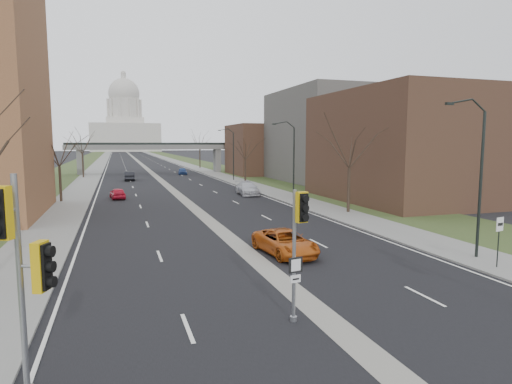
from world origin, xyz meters
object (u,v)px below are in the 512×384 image
signal_pole_left (22,255)px  car_left_near (118,193)px  car_left_far (130,176)px  car_right_far (183,171)px  car_right_near (285,242)px  speed_limit_sign (499,233)px  signal_pole_median (298,232)px  car_right_mid (248,189)px

signal_pole_left → car_left_near: 40.27m
car_left_far → car_right_far: 15.21m
car_right_near → signal_pole_left: bearing=-141.4°
car_left_near → car_right_near: car_right_near is taller
speed_limit_sign → car_right_near: speed_limit_sign is taller
car_left_far → car_right_far: size_ratio=1.13×
signal_pole_median → car_left_far: (-3.87, 62.45, -2.59)m
car_left_near → speed_limit_sign: bearing=111.2°
signal_pole_left → car_right_mid: size_ratio=1.05×
car_left_near → car_left_far: (2.08, 24.43, 0.12)m
signal_pole_left → signal_pole_median: (8.24, 2.07, -0.39)m
speed_limit_sign → signal_pole_median: bearing=-177.4°
signal_pole_median → car_right_near: (3.19, 9.11, -2.65)m
car_right_mid → car_right_near: bearing=-99.1°
signal_pole_median → speed_limit_sign: signal_pole_median is taller
signal_pole_left → car_left_near: bearing=108.7°
speed_limit_sign → car_right_near: 11.14m
signal_pole_left → car_right_far: 76.95m
signal_pole_median → car_right_near: 10.01m
car_left_far → car_right_near: 53.80m
signal_pole_median → car_left_far: 62.62m
car_left_near → signal_pole_left: bearing=80.4°
signal_pole_median → car_right_far: (6.75, 73.34, -2.66)m
car_right_mid → car_left_near: bearing=179.4°
speed_limit_sign → car_left_near: bearing=106.9°
signal_pole_median → car_right_mid: bearing=67.2°
signal_pole_median → speed_limit_sign: bearing=4.8°
signal_pole_median → car_right_mid: signal_pole_median is taller
car_right_near → car_right_far: car_right_near is taller
signal_pole_left → car_right_mid: signal_pole_left is taller
car_right_far → speed_limit_sign: bearing=-80.0°
signal_pole_median → car_right_far: bearing=76.2°
speed_limit_sign → car_right_mid: speed_limit_sign is taller
car_left_far → car_right_far: bearing=-132.0°
car_right_far → car_right_near: bearing=-87.7°
speed_limit_sign → car_right_far: speed_limit_sign is taller
speed_limit_sign → car_right_mid: size_ratio=0.47×
signal_pole_left → car_right_near: signal_pole_left is taller
signal_pole_left → car_right_mid: 42.89m
car_right_near → car_right_mid: bearing=71.6°
car_left_near → car_right_near: (9.14, -28.90, 0.06)m
signal_pole_median → car_right_mid: 38.18m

